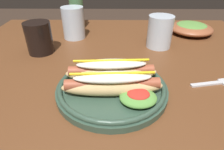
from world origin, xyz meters
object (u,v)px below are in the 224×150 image
at_px(water_cup, 160,32).
at_px(glass_bottle, 77,10).
at_px(extra_cup, 73,23).
at_px(side_bowl, 191,28).
at_px(soda_cup, 39,38).
at_px(hot_dog_plate, 113,84).
at_px(fork, 216,83).

xyz_separation_m(water_cup, glass_bottle, (-0.33, 0.21, 0.03)).
relative_size(extra_cup, side_bowl, 0.67).
bearing_deg(water_cup, soda_cup, -172.63).
xyz_separation_m(hot_dog_plate, extra_cup, (-0.16, 0.37, 0.04)).
relative_size(fork, soda_cup, 1.14).
bearing_deg(extra_cup, side_bowl, 6.45).
distance_m(hot_dog_plate, side_bowl, 0.55).
relative_size(hot_dog_plate, side_bowl, 1.50).
bearing_deg(side_bowl, hot_dog_plate, -128.01).
xyz_separation_m(water_cup, extra_cup, (-0.33, 0.09, 0.00)).
bearing_deg(side_bowl, fork, -99.21).
bearing_deg(extra_cup, soda_cup, -122.63).
height_order(extra_cup, glass_bottle, glass_bottle).
bearing_deg(extra_cup, water_cup, -15.13).
xyz_separation_m(fork, glass_bottle, (-0.44, 0.46, 0.08)).
distance_m(soda_cup, extra_cup, 0.17).
relative_size(hot_dog_plate, soda_cup, 2.57).
relative_size(hot_dog_plate, fork, 2.25).
relative_size(soda_cup, glass_bottle, 0.49).
xyz_separation_m(soda_cup, glass_bottle, (0.09, 0.27, 0.03)).
height_order(fork, water_cup, water_cup).
distance_m(hot_dog_plate, fork, 0.28).
relative_size(soda_cup, extra_cup, 0.86).
height_order(soda_cup, glass_bottle, glass_bottle).
relative_size(hot_dog_plate, glass_bottle, 1.26).
relative_size(soda_cup, water_cup, 0.93).
bearing_deg(hot_dog_plate, water_cup, 59.62).
bearing_deg(soda_cup, side_bowl, 18.70).
height_order(extra_cup, side_bowl, extra_cup).
distance_m(hot_dog_plate, glass_bottle, 0.53).
xyz_separation_m(hot_dog_plate, soda_cup, (-0.25, 0.23, 0.03)).
bearing_deg(glass_bottle, extra_cup, -87.25).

